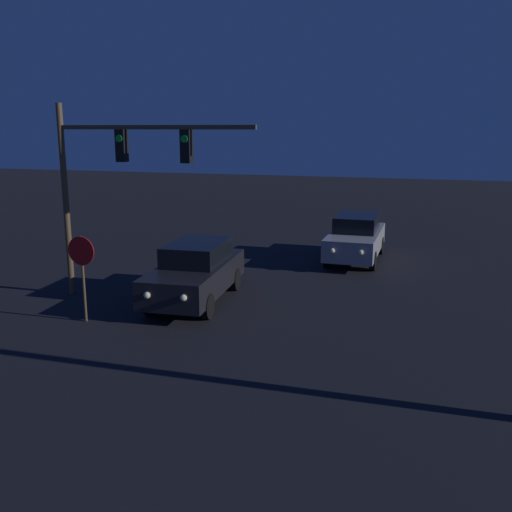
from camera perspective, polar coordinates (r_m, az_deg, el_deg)
car_near at (r=16.82m, az=-6.07°, el=-1.56°), size 2.14×4.82×1.74m
car_far at (r=22.28m, az=9.96°, el=1.84°), size 1.86×4.73×1.74m
traffic_signal_mast at (r=17.02m, az=-14.16°, el=8.51°), size 6.05×0.30×5.72m
stop_sign at (r=15.45m, az=-17.01°, el=-0.60°), size 0.76×0.07×2.29m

